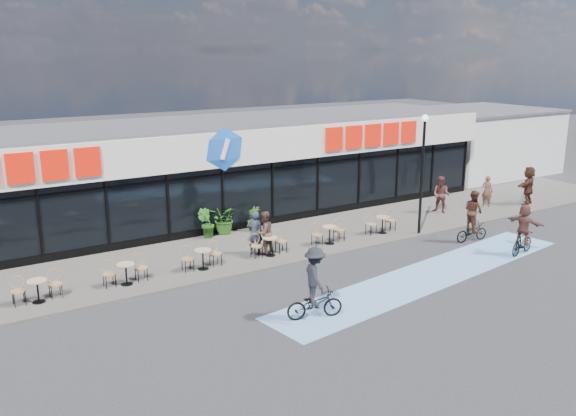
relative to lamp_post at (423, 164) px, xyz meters
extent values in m
plane|color=#28282B|center=(-7.12, -2.30, -3.15)|extent=(120.00, 120.00, 0.00)
cube|color=#514D48|center=(-7.12, 2.20, -3.10)|extent=(44.00, 5.00, 0.10)
cube|color=#6796C4|center=(-3.12, -3.80, -3.14)|extent=(14.17, 4.13, 0.01)
cube|color=black|center=(-7.12, 7.70, -1.65)|extent=(30.00, 6.00, 3.00)
cube|color=silver|center=(-7.12, 7.55, 0.60)|extent=(30.60, 6.30, 1.50)
cube|color=#47474C|center=(-7.12, 7.70, 1.40)|extent=(30.60, 6.30, 0.10)
cube|color=navy|center=(-7.12, 4.66, -0.10)|extent=(30.60, 0.08, 0.18)
cube|color=black|center=(-7.12, 4.67, -0.50)|extent=(30.00, 0.06, 0.08)
cube|color=black|center=(-7.12, 4.68, -2.95)|extent=(30.00, 0.10, 0.40)
cube|color=red|center=(-15.12, 4.40, 0.65)|extent=(5.63, 0.18, 1.10)
cube|color=red|center=(0.88, 4.40, 0.65)|extent=(5.63, 0.18, 1.10)
ellipsoid|color=blue|center=(-7.12, 4.40, 0.65)|extent=(1.90, 0.24, 1.90)
cylinder|color=black|center=(-14.62, 4.67, -1.65)|extent=(0.10, 0.10, 3.00)
cylinder|color=black|center=(-12.12, 4.67, -1.65)|extent=(0.10, 0.10, 3.00)
cylinder|color=black|center=(-9.62, 4.67, -1.65)|extent=(0.10, 0.10, 3.00)
cylinder|color=black|center=(-7.12, 4.67, -1.65)|extent=(0.10, 0.10, 3.00)
cylinder|color=black|center=(-4.62, 4.67, -1.65)|extent=(0.10, 0.10, 3.00)
cylinder|color=black|center=(-2.12, 4.67, -1.65)|extent=(0.10, 0.10, 3.00)
cylinder|color=black|center=(0.38, 4.67, -1.65)|extent=(0.10, 0.10, 3.00)
cylinder|color=black|center=(2.88, 4.67, -1.65)|extent=(0.10, 0.10, 3.00)
cylinder|color=black|center=(5.38, 4.67, -1.65)|extent=(0.10, 0.10, 3.00)
cylinder|color=black|center=(7.88, 4.67, -1.65)|extent=(0.10, 0.10, 3.00)
cube|color=silver|center=(13.38, 8.70, -1.15)|extent=(9.00, 7.00, 4.00)
cube|color=#47474C|center=(13.38, 8.70, 0.90)|extent=(9.20, 7.20, 0.12)
cylinder|color=black|center=(0.00, 0.00, -0.60)|extent=(0.12, 0.12, 4.89)
sphere|color=#FFF2CC|center=(0.00, 0.00, 1.94)|extent=(0.28, 0.28, 0.28)
cylinder|color=tan|center=(-15.49, 0.84, -2.33)|extent=(0.60, 0.60, 0.04)
cylinder|color=black|center=(-15.49, 0.84, -2.68)|extent=(0.06, 0.06, 0.70)
cylinder|color=black|center=(-15.49, 0.84, -3.04)|extent=(0.40, 0.40, 0.02)
cylinder|color=tan|center=(-12.67, 0.84, -2.33)|extent=(0.60, 0.60, 0.04)
cylinder|color=black|center=(-12.67, 0.84, -2.68)|extent=(0.06, 0.06, 0.70)
cylinder|color=black|center=(-12.67, 0.84, -3.04)|extent=(0.40, 0.40, 0.02)
cylinder|color=tan|center=(-9.84, 0.84, -2.33)|extent=(0.60, 0.60, 0.04)
cylinder|color=black|center=(-9.84, 0.84, -2.68)|extent=(0.06, 0.06, 0.70)
cylinder|color=black|center=(-9.84, 0.84, -3.04)|extent=(0.40, 0.40, 0.02)
cylinder|color=tan|center=(-7.01, 0.84, -2.33)|extent=(0.60, 0.60, 0.04)
cylinder|color=black|center=(-7.01, 0.84, -2.68)|extent=(0.06, 0.06, 0.70)
cylinder|color=black|center=(-7.01, 0.84, -3.04)|extent=(0.40, 0.40, 0.02)
cylinder|color=tan|center=(-4.18, 0.84, -2.33)|extent=(0.60, 0.60, 0.04)
cylinder|color=black|center=(-4.18, 0.84, -2.68)|extent=(0.06, 0.06, 0.70)
cylinder|color=black|center=(-4.18, 0.84, -3.04)|extent=(0.40, 0.40, 0.02)
cylinder|color=tan|center=(-1.35, 0.84, -2.33)|extent=(0.60, 0.60, 0.04)
cylinder|color=black|center=(-1.35, 0.84, -2.68)|extent=(0.06, 0.06, 0.70)
cylinder|color=black|center=(-1.35, 0.84, -3.04)|extent=(0.40, 0.40, 0.02)
imported|color=#255719|center=(-7.27, 4.44, -2.38)|extent=(1.41, 1.28, 1.34)
imported|color=#204C15|center=(-8.10, 4.32, -2.43)|extent=(0.88, 0.84, 1.25)
imported|color=#254814|center=(-5.89, 4.17, -2.51)|extent=(0.66, 0.66, 1.07)
imported|color=#272D3D|center=(-7.39, 1.37, -2.19)|extent=(0.73, 0.61, 1.72)
imported|color=#51352A|center=(-7.07, 1.18, -2.20)|extent=(0.95, 0.82, 1.70)
imported|color=#4E2C28|center=(3.33, 1.98, -2.15)|extent=(0.96, 1.07, 1.80)
imported|color=brown|center=(6.26, 1.65, -2.26)|extent=(0.52, 0.65, 1.57)
imported|color=#412117|center=(8.37, 0.82, -2.06)|extent=(1.92, 1.17, 1.98)
imported|color=black|center=(1.62, -4.05, -2.68)|extent=(1.63, 0.75, 0.95)
imported|color=brown|center=(1.62, -4.05, -1.91)|extent=(0.75, 1.53, 1.58)
imported|color=black|center=(1.28, -1.81, -2.74)|extent=(1.62, 0.72, 0.82)
imported|color=#412017|center=(1.28, -1.81, -1.83)|extent=(0.76, 0.92, 1.75)
imported|color=black|center=(-8.66, -4.58, -2.70)|extent=(1.83, 1.06, 0.91)
imported|color=black|center=(-8.66, -4.58, -1.81)|extent=(0.96, 1.29, 1.78)
camera|label=1|loc=(-18.32, -18.48, 4.68)|focal=38.00mm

